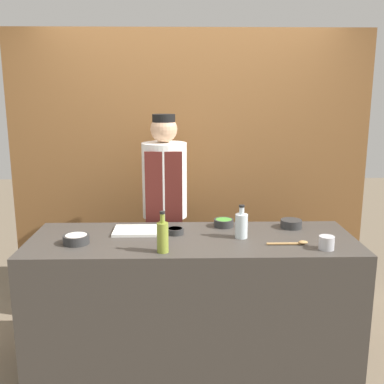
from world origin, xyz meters
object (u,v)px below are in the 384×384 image
(sauce_bowl_white, at_px, (76,239))
(bottle_clear, at_px, (241,225))
(wooden_spoon, at_px, (293,243))
(cup_steel, at_px, (327,243))
(bottle_oil, at_px, (163,236))
(chef_center, at_px, (165,214))
(sauce_bowl_green, at_px, (224,222))
(sauce_bowl_yellow, at_px, (291,223))
(cutting_board, at_px, (136,231))
(sauce_bowl_orange, at_px, (175,231))

(sauce_bowl_white, xyz_separation_m, bottle_clear, (1.07, 0.10, 0.06))
(wooden_spoon, bearing_deg, cup_steel, -24.85)
(sauce_bowl_white, distance_m, wooden_spoon, 1.39)
(bottle_oil, bearing_deg, chef_center, 91.26)
(bottle_clear, relative_size, wooden_spoon, 0.86)
(cup_steel, height_order, chef_center, chef_center)
(sauce_bowl_green, relative_size, bottle_oil, 0.55)
(sauce_bowl_yellow, height_order, cutting_board, sauce_bowl_yellow)
(sauce_bowl_green, distance_m, bottle_oil, 0.67)
(sauce_bowl_orange, relative_size, cutting_board, 0.39)
(bottle_oil, xyz_separation_m, cup_steel, (1.01, 0.03, -0.06))
(sauce_bowl_green, bearing_deg, wooden_spoon, -45.28)
(sauce_bowl_white, relative_size, sauce_bowl_green, 1.18)
(sauce_bowl_yellow, bearing_deg, cutting_board, -175.88)
(sauce_bowl_orange, distance_m, bottle_clear, 0.45)
(bottle_oil, distance_m, bottle_clear, 0.58)
(sauce_bowl_white, bearing_deg, cup_steel, -5.18)
(bottle_clear, bearing_deg, chef_center, 131.28)
(wooden_spoon, bearing_deg, chef_center, 138.09)
(bottle_oil, xyz_separation_m, bottle_clear, (0.51, 0.27, -0.01))
(sauce_bowl_green, xyz_separation_m, bottle_clear, (0.09, -0.26, 0.06))
(sauce_bowl_green, distance_m, bottle_clear, 0.28)
(sauce_bowl_yellow, relative_size, bottle_oil, 0.59)
(bottle_oil, xyz_separation_m, wooden_spoon, (0.82, 0.11, -0.09))
(bottle_oil, relative_size, bottle_clear, 1.14)
(bottle_clear, relative_size, chef_center, 0.13)
(cup_steel, bearing_deg, bottle_oil, -178.43)
(cup_steel, bearing_deg, sauce_bowl_orange, 160.73)
(sauce_bowl_yellow, distance_m, cup_steel, 0.47)
(sauce_bowl_white, distance_m, sauce_bowl_green, 1.04)
(sauce_bowl_orange, bearing_deg, sauce_bowl_green, 25.75)
(cup_steel, bearing_deg, cutting_board, 162.78)
(sauce_bowl_yellow, height_order, sauce_bowl_white, same)
(wooden_spoon, relative_size, chef_center, 0.15)
(bottle_clear, bearing_deg, sauce_bowl_green, 109.87)
(cup_steel, relative_size, wooden_spoon, 0.36)
(sauce_bowl_white, bearing_deg, sauce_bowl_orange, 16.42)
(sauce_bowl_green, xyz_separation_m, bottle_oil, (-0.42, -0.52, 0.07))
(cutting_board, xyz_separation_m, bottle_clear, (0.72, -0.14, 0.08))
(sauce_bowl_orange, distance_m, cutting_board, 0.28)
(cutting_board, xyz_separation_m, cup_steel, (1.21, -0.38, 0.03))
(sauce_bowl_orange, xyz_separation_m, cutting_board, (-0.28, 0.05, -0.01))
(sauce_bowl_yellow, relative_size, cup_steel, 1.59)
(sauce_bowl_green, relative_size, chef_center, 0.08)
(sauce_bowl_orange, bearing_deg, chef_center, 99.84)
(cutting_board, bearing_deg, bottle_oil, -62.98)
(sauce_bowl_yellow, bearing_deg, bottle_oil, -151.72)
(sauce_bowl_yellow, height_order, cup_steel, cup_steel)
(sauce_bowl_orange, height_order, cutting_board, sauce_bowl_orange)
(bottle_oil, relative_size, wooden_spoon, 0.98)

